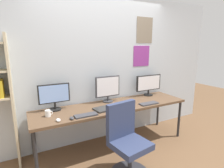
# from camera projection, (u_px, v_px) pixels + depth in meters

# --- Properties ---
(ground_plane) EXTENTS (12.00, 12.00, 0.00)m
(ground_plane) POSITION_uv_depth(u_px,v_px,m) (133.00, 165.00, 2.58)
(ground_plane) COLOR brown
(wall_back) EXTENTS (5.00, 0.11, 2.60)m
(wall_back) POSITION_uv_depth(u_px,v_px,m) (103.00, 69.00, 3.19)
(wall_back) COLOR silver
(wall_back) RESTS_ON ground_plane
(desk) EXTENTS (2.60, 0.68, 0.74)m
(desk) POSITION_uv_depth(u_px,v_px,m) (113.00, 108.00, 2.95)
(desk) COLOR brown
(desk) RESTS_ON ground_plane
(office_chair) EXTENTS (0.52, 0.52, 0.99)m
(office_chair) POSITION_uv_depth(u_px,v_px,m) (127.00, 148.00, 2.31)
(office_chair) COLOR #2D2D33
(office_chair) RESTS_ON ground_plane
(monitor_left) EXTENTS (0.46, 0.18, 0.41)m
(monitor_left) POSITION_uv_depth(u_px,v_px,m) (54.00, 96.00, 2.67)
(monitor_left) COLOR black
(monitor_left) RESTS_ON desk
(monitor_center) EXTENTS (0.45, 0.18, 0.45)m
(monitor_center) POSITION_uv_depth(u_px,v_px,m) (108.00, 88.00, 3.07)
(monitor_center) COLOR #38383D
(monitor_center) RESTS_ON desk
(monitor_right) EXTENTS (0.57, 0.18, 0.41)m
(monitor_right) POSITION_uv_depth(u_px,v_px,m) (149.00, 84.00, 3.48)
(monitor_right) COLOR black
(monitor_right) RESTS_ON desk
(keyboard_left) EXTENTS (0.32, 0.13, 0.02)m
(keyboard_left) POSITION_uv_depth(u_px,v_px,m) (86.00, 115.00, 2.49)
(keyboard_left) COLOR #38383D
(keyboard_left) RESTS_ON desk
(keyboard_right) EXTENTS (0.33, 0.13, 0.02)m
(keyboard_right) POSITION_uv_depth(u_px,v_px,m) (149.00, 103.00, 2.99)
(keyboard_right) COLOR #38383D
(keyboard_right) RESTS_ON desk
(mouse_left_side) EXTENTS (0.06, 0.10, 0.03)m
(mouse_left_side) POSITION_uv_depth(u_px,v_px,m) (58.00, 120.00, 2.31)
(mouse_left_side) COLOR silver
(mouse_left_side) RESTS_ON desk
(mouse_right_side) EXTENTS (0.06, 0.10, 0.03)m
(mouse_right_side) POSITION_uv_depth(u_px,v_px,m) (72.00, 118.00, 2.37)
(mouse_right_side) COLOR #38383D
(mouse_right_side) RESTS_ON desk
(laptop_closed) EXTENTS (0.35, 0.26, 0.02)m
(laptop_closed) POSITION_uv_depth(u_px,v_px,m) (105.00, 109.00, 2.74)
(laptop_closed) COLOR #2D2D2D
(laptop_closed) RESTS_ON desk
(coffee_mug) EXTENTS (0.11, 0.08, 0.09)m
(coffee_mug) POSITION_uv_depth(u_px,v_px,m) (48.00, 113.00, 2.46)
(coffee_mug) COLOR white
(coffee_mug) RESTS_ON desk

